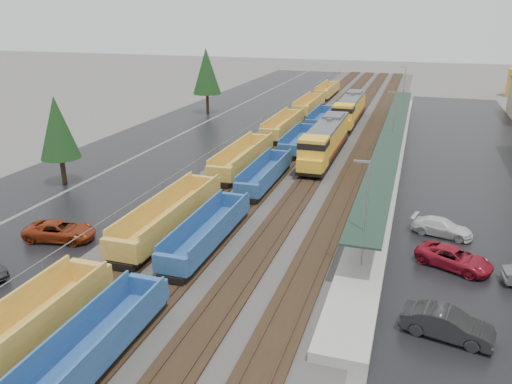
% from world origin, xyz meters
% --- Properties ---
extents(ballast_strip, '(20.00, 160.00, 0.08)m').
position_xyz_m(ballast_strip, '(0.00, 60.00, 0.04)').
color(ballast_strip, '#302D2B').
rests_on(ballast_strip, ground).
extents(trackbed, '(14.60, 160.00, 0.22)m').
position_xyz_m(trackbed, '(-0.00, 60.00, 0.16)').
color(trackbed, black).
rests_on(trackbed, ground).
extents(west_parking_lot, '(10.00, 160.00, 0.02)m').
position_xyz_m(west_parking_lot, '(-15.00, 60.00, 0.01)').
color(west_parking_lot, black).
rests_on(west_parking_lot, ground).
extents(west_road, '(9.00, 160.00, 0.02)m').
position_xyz_m(west_road, '(-25.00, 60.00, 0.01)').
color(west_road, black).
rests_on(west_road, ground).
extents(east_commuter_lot, '(16.00, 100.00, 0.02)m').
position_xyz_m(east_commuter_lot, '(19.00, 50.00, 0.01)').
color(east_commuter_lot, black).
rests_on(east_commuter_lot, ground).
extents(station_platform, '(3.00, 80.00, 8.00)m').
position_xyz_m(station_platform, '(9.50, 50.01, 0.73)').
color(station_platform, '#9E9B93').
rests_on(station_platform, ground).
extents(chainlink_fence, '(0.08, 160.04, 2.02)m').
position_xyz_m(chainlink_fence, '(-9.50, 58.44, 1.61)').
color(chainlink_fence, gray).
rests_on(chainlink_fence, ground).
extents(distant_hills, '(301.00, 140.00, 25.20)m').
position_xyz_m(distant_hills, '(44.79, 210.68, 0.00)').
color(distant_hills, '#4F5C47').
rests_on(distant_hills, ground).
extents(tree_west_near, '(3.96, 3.96, 9.00)m').
position_xyz_m(tree_west_near, '(-22.00, 30.00, 5.82)').
color(tree_west_near, '#332316').
rests_on(tree_west_near, ground).
extents(tree_west_far, '(4.84, 4.84, 11.00)m').
position_xyz_m(tree_west_far, '(-23.00, 70.00, 7.12)').
color(tree_west_far, '#332316').
rests_on(tree_west_far, ground).
extents(locomotive_lead, '(2.93, 19.31, 4.37)m').
position_xyz_m(locomotive_lead, '(2.00, 46.81, 2.34)').
color(locomotive_lead, black).
rests_on(locomotive_lead, ground).
extents(locomotive_trail, '(2.93, 19.31, 4.37)m').
position_xyz_m(locomotive_trail, '(2.00, 67.81, 2.34)').
color(locomotive_trail, black).
rests_on(locomotive_trail, ground).
extents(well_string_yellow, '(2.81, 121.12, 2.49)m').
position_xyz_m(well_string_yellow, '(-6.00, 40.21, 1.23)').
color(well_string_yellow, gold).
rests_on(well_string_yellow, ground).
extents(well_string_blue, '(2.47, 87.02, 2.19)m').
position_xyz_m(well_string_blue, '(-2.00, 28.27, 1.11)').
color(well_string_blue, navy).
rests_on(well_string_blue, ground).
extents(parked_car_west_c, '(3.48, 5.78, 1.50)m').
position_xyz_m(parked_car_west_c, '(-13.32, 18.36, 0.75)').
color(parked_car_west_c, maroon).
rests_on(parked_car_west_c, ground).
extents(parked_car_east_a, '(2.59, 5.07, 1.59)m').
position_xyz_m(parked_car_east_a, '(14.71, 14.48, 0.80)').
color(parked_car_east_a, black).
rests_on(parked_car_east_a, ground).
extents(parked_car_east_b, '(4.21, 5.61, 1.42)m').
position_xyz_m(parked_car_east_b, '(15.46, 22.99, 0.71)').
color(parked_car_east_b, maroon).
rests_on(parked_car_east_b, ground).
extents(parked_car_east_c, '(2.92, 4.97, 1.35)m').
position_xyz_m(parked_car_east_c, '(14.81, 28.34, 0.68)').
color(parked_car_east_c, silver).
rests_on(parked_car_east_c, ground).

